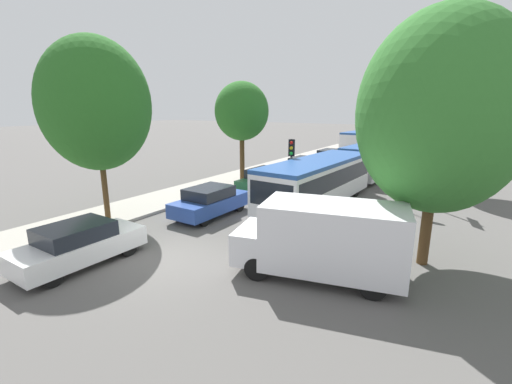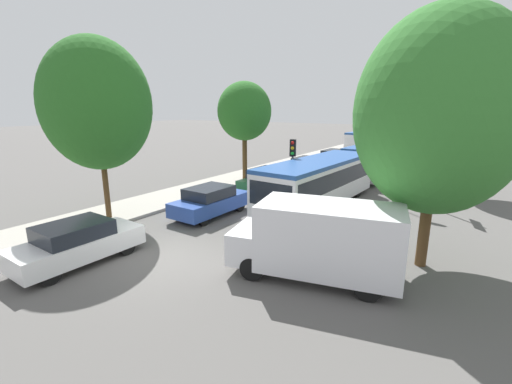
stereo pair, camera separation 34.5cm
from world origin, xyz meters
name	(u,v)px [view 1 (the left image)]	position (x,y,z in m)	size (l,w,h in m)	color
ground_plane	(161,260)	(0.00, 0.00, 0.00)	(200.00, 200.00, 0.00)	#565451
kerb_strip_left	(268,169)	(-5.71, 17.06, 0.07)	(3.20, 44.12, 0.14)	#9E998E
articulated_bus	(343,169)	(2.03, 12.77, 1.39)	(3.35, 16.34, 2.41)	silver
city_bus_rear	(369,139)	(-1.91, 34.13, 1.42)	(3.39, 11.54, 2.45)	silver
queued_car_white	(79,244)	(-1.98, -1.61, 0.71)	(1.78, 4.05, 1.40)	white
queued_car_blue	(210,201)	(-1.71, 4.73, 0.72)	(1.80, 4.09, 1.41)	#284799
queued_car_green	(266,180)	(-1.90, 10.26, 0.74)	(1.86, 4.23, 1.46)	#236638
queued_car_navy	(304,166)	(-2.13, 16.29, 0.71)	(1.78, 4.06, 1.40)	navy
queued_car_black	(331,158)	(-1.81, 21.26, 0.76)	(1.90, 4.32, 1.49)	black
white_van	(325,238)	(5.09, 1.83, 1.24)	(5.31, 3.04, 2.31)	silver
traffic_light	(291,156)	(0.35, 9.09, 2.50)	(0.38, 0.40, 3.40)	#56595E
no_entry_sign	(407,174)	(5.96, 10.59, 1.88)	(0.70, 0.08, 2.82)	#56595E
direction_sign_post	(437,159)	(7.06, 11.83, 2.55)	(0.32, 1.39, 3.60)	#56595E
tree_left_near	(95,108)	(-5.14, 1.59, 5.01)	(4.52, 4.52, 7.92)	#51381E
tree_left_mid	(242,111)	(-4.97, 12.18, 4.77)	(3.64, 3.64, 6.75)	#51381E
tree_right_near	(441,113)	(7.53, 4.46, 4.86)	(4.91, 4.91, 7.91)	#51381E
tree_right_mid	(465,109)	(7.87, 16.29, 4.94)	(3.73, 3.73, 7.07)	#51381E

